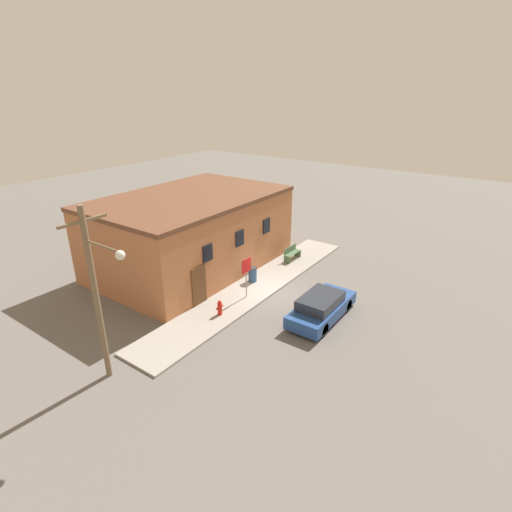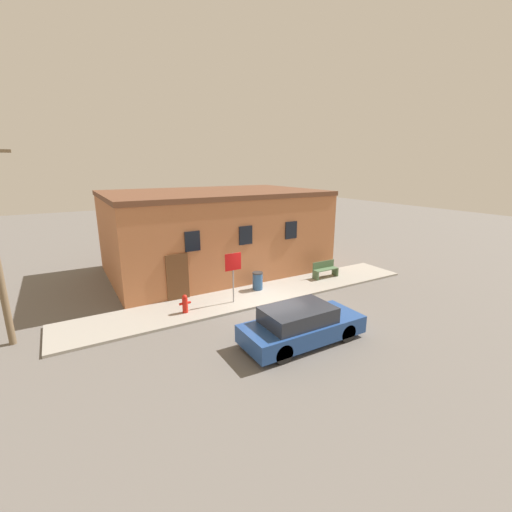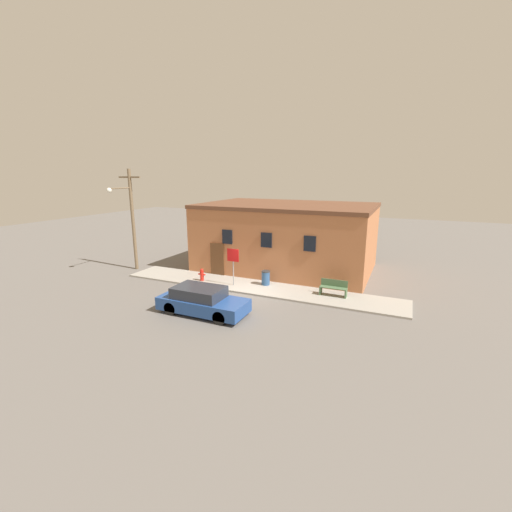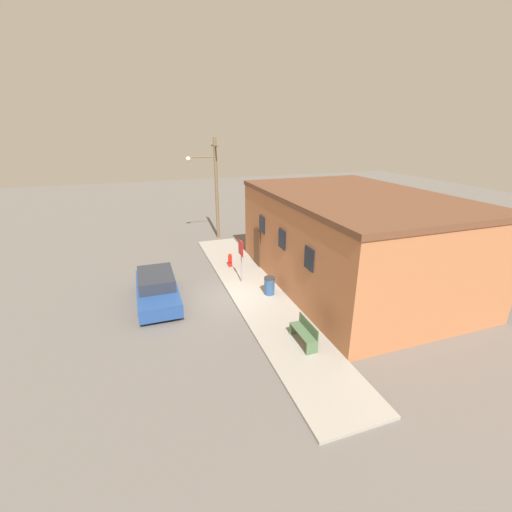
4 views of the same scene
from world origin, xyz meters
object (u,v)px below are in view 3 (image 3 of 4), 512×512
at_px(parked_car, 202,301).
at_px(stop_sign, 233,260).
at_px(bench, 334,288).
at_px(trash_bin, 266,278).
at_px(utility_pole, 131,215).
at_px(fire_hydrant, 202,275).

bearing_deg(parked_car, stop_sign, 96.83).
bearing_deg(bench, trash_bin, 177.00).
xyz_separation_m(stop_sign, parked_car, (0.50, -4.17, -1.04)).
distance_m(stop_sign, utility_pole, 8.42).
xyz_separation_m(fire_hydrant, stop_sign, (2.21, -0.00, 1.19)).
xyz_separation_m(fire_hydrant, parked_car, (2.71, -4.17, 0.15)).
height_order(fire_hydrant, stop_sign, stop_sign).
distance_m(fire_hydrant, bench, 8.05).
relative_size(fire_hydrant, bench, 0.53).
relative_size(fire_hydrant, stop_sign, 0.35).
relative_size(fire_hydrant, parked_car, 0.18).
bearing_deg(fire_hydrant, utility_pole, 174.80).
distance_m(fire_hydrant, parked_car, 4.98).
bearing_deg(utility_pole, parked_car, -28.64).
relative_size(fire_hydrant, utility_pole, 0.11).
distance_m(stop_sign, bench, 5.96).
height_order(stop_sign, utility_pole, utility_pole).
relative_size(bench, parked_car, 0.33).
bearing_deg(stop_sign, fire_hydrant, 179.95).
xyz_separation_m(trash_bin, utility_pole, (-9.85, -0.31, 3.28)).
distance_m(stop_sign, trash_bin, 2.24).
relative_size(trash_bin, parked_car, 0.20).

